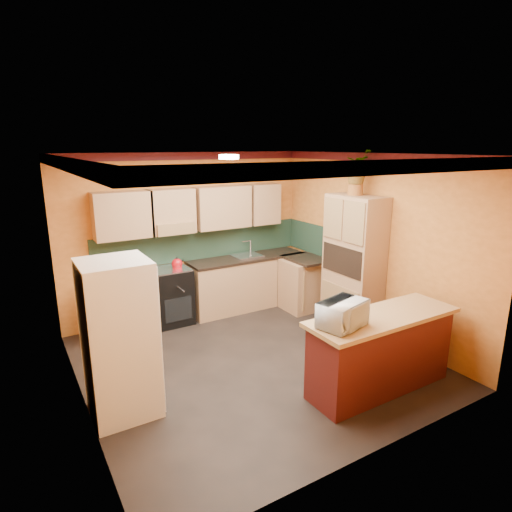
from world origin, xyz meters
The scene contains 15 objects.
room_shell centered at (0.02, 0.28, 2.09)m, with size 4.24×4.24×2.72m.
base_cabinets_back centered at (0.17, 1.80, 0.44)m, with size 3.65×0.60×0.88m, color #A98159.
countertop_back centered at (0.17, 1.80, 0.90)m, with size 3.65×0.62×0.04m, color black.
stove centered at (-0.46, 1.80, 0.46)m, with size 0.58×0.58×0.91m, color black.
kettle centered at (-0.36, 1.75, 1.00)m, with size 0.17×0.17×0.18m, color #B40C14, non-canonical shape.
sink centered at (0.94, 1.80, 0.94)m, with size 0.48×0.40×0.03m, color silver.
base_cabinets_right centered at (1.80, 1.20, 0.44)m, with size 0.60×0.80×0.88m, color #A98159.
countertop_right centered at (1.80, 1.20, 0.90)m, with size 0.62×0.80×0.04m, color black.
fridge centered at (-1.75, -0.24, 0.85)m, with size 0.68×0.66×1.70m, color white.
pantry centered at (1.85, 0.12, 1.05)m, with size 0.48×0.90×2.10m, color #A98159.
fern_pot centered at (1.85, 0.17, 2.18)m, with size 0.22×0.22×0.16m, color brown.
fern centered at (1.85, 0.17, 2.51)m, with size 0.44×0.38×0.49m, color #A98159.
breakfast_bar centered at (0.96, -1.32, 0.44)m, with size 1.80×0.55×0.88m, color #4F1912.
bar_top centered at (0.96, -1.32, 0.91)m, with size 1.90×0.65×0.05m, color tan.
microwave centered at (0.33, -1.32, 1.07)m, with size 0.52×0.35×0.29m, color white.
Camera 1 is at (-2.63, -4.48, 2.81)m, focal length 30.00 mm.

